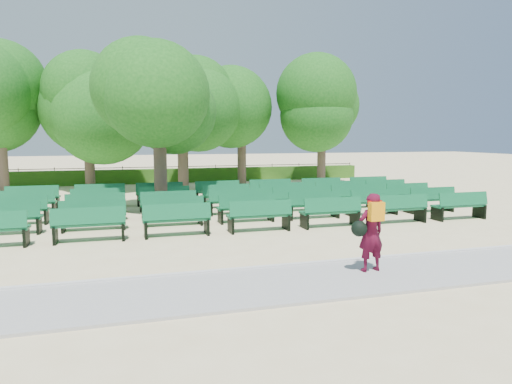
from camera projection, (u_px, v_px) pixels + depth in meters
ground at (212, 221)px, 16.16m from camera, size 120.00×120.00×0.00m
paving at (282, 285)px, 9.10m from camera, size 30.00×2.20×0.06m
curb at (265, 268)px, 10.19m from camera, size 30.00×0.12×0.10m
hedge at (171, 176)px, 29.44m from camera, size 26.00×0.70×0.90m
fence at (171, 182)px, 29.88m from camera, size 26.00×0.10×1.02m
tree_line at (179, 189)px, 25.68m from camera, size 21.80×6.80×7.04m
bench_array at (234, 212)px, 17.50m from camera, size 2.02×0.71×1.26m
tree_among at (159, 104)px, 17.68m from camera, size 4.60×4.60×6.33m
person at (370, 231)px, 9.81m from camera, size 0.82×0.51×1.71m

